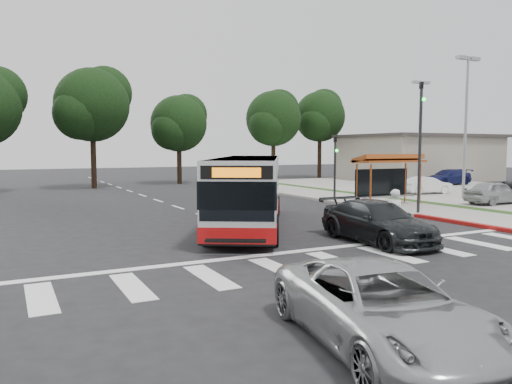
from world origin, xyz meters
TOP-DOWN VIEW (x-y plane):
  - ground at (0.00, 0.00)m, footprint 140.00×140.00m
  - sidewalk_east at (11.00, 8.00)m, footprint 4.00×40.00m
  - curb_east at (9.00, 8.00)m, footprint 0.30×40.00m
  - curb_east_red at (9.00, -2.00)m, footprint 0.32×6.00m
  - parking_lot at (23.00, 10.00)m, footprint 18.00×36.00m
  - commercial_building at (30.00, 22.00)m, footprint 14.00×10.00m
  - building_roof_cap at (30.00, 22.00)m, footprint 14.60×10.60m
  - crosswalk_ladder at (0.00, -5.00)m, footprint 18.00×2.60m
  - bus_shelter at (10.80, 5.10)m, footprint 4.20×1.60m
  - traffic_signal_ne_tall at (9.60, 1.49)m, footprint 0.18×0.37m
  - traffic_signal_ne_short at (9.60, 8.49)m, footprint 0.18×0.37m
  - lot_light_front at (18.00, 6.00)m, footprint 1.90×0.35m
  - lot_light_mid at (24.00, 16.00)m, footprint 1.90×0.35m
  - tree_ne_a at (16.08, 28.06)m, footprint 6.16×5.74m
  - tree_ne_b at (23.08, 30.06)m, footprint 6.16×5.74m
  - tree_north_a at (-1.92, 26.07)m, footprint 6.60×6.15m
  - tree_north_b at (6.07, 28.06)m, footprint 5.72×5.33m
  - transit_bus at (0.53, 2.05)m, footprint 7.70×10.97m
  - pedestrian at (3.64, -3.31)m, footprint 0.77×0.60m
  - dark_sedan at (3.00, -3.20)m, footprint 2.18×5.05m
  - silver_suv_south at (-3.15, -10.48)m, footprint 3.08×5.24m
  - parked_car_0 at (16.54, 2.54)m, footprint 3.93×1.61m
  - parked_car_1 at (17.95, 9.10)m, footprint 3.77×1.74m
  - parked_car_3 at (26.17, 14.67)m, footprint 4.75×2.06m

SIDE VIEW (x-z plane):
  - ground at x=0.00m, z-range 0.00..0.00m
  - crosswalk_ladder at x=0.00m, z-range 0.00..0.01m
  - parking_lot at x=23.00m, z-range 0.00..0.10m
  - sidewalk_east at x=11.00m, z-range 0.00..0.12m
  - curb_east at x=9.00m, z-range 0.00..0.15m
  - curb_east_red at x=9.00m, z-range 0.00..0.15m
  - silver_suv_south at x=-3.15m, z-range 0.00..1.37m
  - parked_car_1 at x=17.95m, z-range 0.10..1.30m
  - dark_sedan at x=3.00m, z-range 0.00..1.45m
  - parked_car_0 at x=16.54m, z-range 0.10..1.43m
  - parked_car_3 at x=26.17m, z-range 0.10..1.46m
  - pedestrian at x=3.64m, z-range 0.00..1.85m
  - transit_bus at x=0.53m, z-range 0.00..2.90m
  - commercial_building at x=30.00m, z-range 0.00..4.40m
  - bus_shelter at x=10.80m, z-range 0.92..3.78m
  - traffic_signal_ne_short at x=9.60m, z-range 0.48..4.48m
  - traffic_signal_ne_tall at x=9.60m, z-range 0.63..7.13m
  - building_roof_cap at x=30.00m, z-range 4.40..4.70m
  - tree_north_b at x=6.07m, z-range 1.45..9.88m
  - lot_light_front at x=18.00m, z-range 1.40..10.41m
  - lot_light_mid at x=24.00m, z-range 1.40..10.41m
  - tree_ne_a at x=16.08m, z-range 1.74..11.04m
  - tree_ne_b at x=23.08m, z-range 1.91..11.93m
  - tree_north_a at x=-1.92m, z-range 1.84..12.01m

